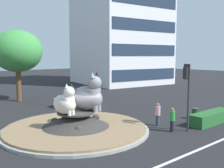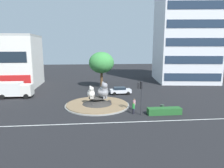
% 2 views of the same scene
% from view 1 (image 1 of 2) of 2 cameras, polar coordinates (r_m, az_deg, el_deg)
% --- Properties ---
extents(ground_plane, '(160.00, 160.00, 0.00)m').
position_cam_1_polar(ground_plane, '(18.58, -7.94, -10.14)').
color(ground_plane, black).
extents(lane_centreline, '(112.00, 0.20, 0.01)m').
position_cam_1_polar(lane_centreline, '(13.15, 10.81, -17.23)').
color(lane_centreline, silver).
rests_on(lane_centreline, ground).
extents(roundabout_island, '(10.17, 10.17, 1.35)m').
position_cam_1_polar(roundabout_island, '(18.46, -7.96, -8.80)').
color(roundabout_island, gray).
rests_on(roundabout_island, ground).
extents(cat_statue_white, '(1.46, 2.21, 2.10)m').
position_cam_1_polar(cat_statue_white, '(17.44, -10.24, -4.10)').
color(cat_statue_white, silver).
rests_on(cat_statue_white, roundabout_island).
extents(cat_statue_grey, '(2.16, 3.02, 2.76)m').
position_cam_1_polar(cat_statue_grey, '(18.44, -5.10, -2.70)').
color(cat_statue_grey, gray).
rests_on(cat_statue_grey, roundabout_island).
extents(traffic_light_mast, '(0.71, 0.54, 4.67)m').
position_cam_1_polar(traffic_light_mast, '(18.37, 16.22, 0.39)').
color(traffic_light_mast, '#2D2D33').
rests_on(traffic_light_mast, ground).
extents(office_tower, '(16.27, 16.95, 24.85)m').
position_cam_1_polar(office_tower, '(51.02, 1.84, 14.32)').
color(office_tower, silver).
rests_on(office_tower, ground).
extents(clipped_hedge_strip, '(4.69, 1.20, 0.90)m').
position_cam_1_polar(clipped_hedge_strip, '(21.69, 21.10, -6.90)').
color(clipped_hedge_strip, '#235B28').
rests_on(clipped_hedge_strip, ground).
extents(broadleaf_tree_behind_island, '(5.61, 5.61, 8.15)m').
position_cam_1_polar(broadleaf_tree_behind_island, '(31.50, -20.15, 6.79)').
color(broadleaf_tree_behind_island, brown).
rests_on(broadleaf_tree_behind_island, ground).
extents(pedestrian_green_shirt, '(0.36, 0.36, 1.68)m').
position_cam_1_polar(pedestrian_green_shirt, '(18.38, 13.15, -7.58)').
color(pedestrian_green_shirt, black).
rests_on(pedestrian_green_shirt, ground).
extents(pedestrian_pink_shirt, '(0.37, 0.37, 1.72)m').
position_cam_1_polar(pedestrian_pink_shirt, '(19.72, 10.06, -6.51)').
color(pedestrian_pink_shirt, '#33384C').
rests_on(pedestrian_pink_shirt, ground).
extents(sedan_on_far_lane, '(4.20, 2.22, 1.39)m').
position_cam_1_polar(sedan_on_far_lane, '(27.23, -8.09, -3.29)').
color(sedan_on_far_lane, silver).
rests_on(sedan_on_far_lane, ground).
extents(litter_bin, '(0.56, 0.56, 0.90)m').
position_cam_1_polar(litter_bin, '(22.68, 17.90, -6.22)').
color(litter_bin, '#2D4233').
rests_on(litter_bin, ground).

